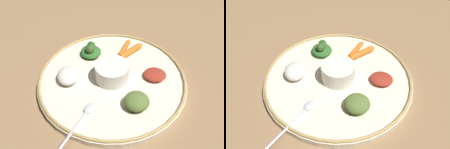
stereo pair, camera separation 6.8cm
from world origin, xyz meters
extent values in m
plane|color=olive|center=(0.00, 0.00, 0.00)|extent=(2.40, 2.40, 0.00)
cylinder|color=beige|center=(0.00, 0.00, 0.01)|extent=(0.41, 0.41, 0.02)
torus|color=tan|center=(0.00, 0.00, 0.02)|extent=(0.40, 0.40, 0.01)
cylinder|color=silver|center=(0.00, 0.00, 0.04)|extent=(0.09, 0.09, 0.05)
cylinder|color=maroon|center=(0.00, 0.00, 0.06)|extent=(0.08, 0.08, 0.01)
ellipsoid|color=silver|center=(-0.10, 0.07, 0.02)|extent=(0.04, 0.04, 0.01)
cylinder|color=silver|center=(-0.17, 0.12, 0.02)|extent=(0.12, 0.08, 0.01)
ellipsoid|color=#2D6628|center=(0.11, 0.05, 0.03)|extent=(0.08, 0.08, 0.02)
sphere|color=#385623|center=(0.10, 0.05, 0.05)|extent=(0.02, 0.02, 0.02)
sphere|color=#2D6628|center=(0.11, 0.05, 0.05)|extent=(0.02, 0.02, 0.02)
sphere|color=#23511E|center=(0.11, 0.05, 0.05)|extent=(0.02, 0.02, 0.02)
cylinder|color=orange|center=(0.10, -0.07, 0.03)|extent=(0.06, 0.08, 0.02)
cone|color=orange|center=(0.12, -0.10, 0.03)|extent=(0.02, 0.02, 0.02)
cylinder|color=orange|center=(0.11, -0.05, 0.02)|extent=(0.08, 0.05, 0.01)
cone|color=orange|center=(0.15, -0.07, 0.02)|extent=(0.02, 0.02, 0.01)
ellipsoid|color=#567033|center=(-0.10, -0.05, 0.03)|extent=(0.08, 0.08, 0.03)
ellipsoid|color=silver|center=(0.01, 0.12, 0.03)|extent=(0.07, 0.06, 0.03)
ellipsoid|color=maroon|center=(-0.01, -0.12, 0.03)|extent=(0.07, 0.07, 0.02)
camera|label=1|loc=(-0.48, 0.05, 0.51)|focal=40.35mm
camera|label=2|loc=(-0.48, -0.01, 0.51)|focal=40.35mm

